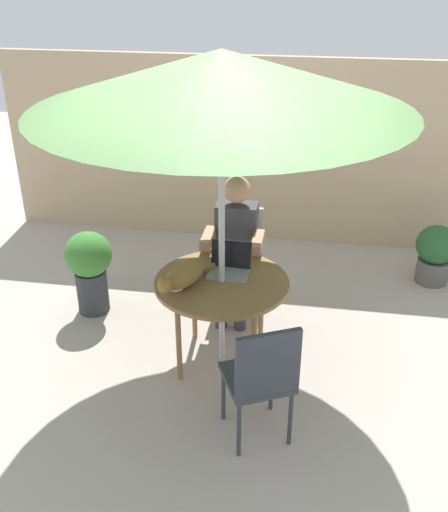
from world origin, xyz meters
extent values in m
plane|color=#ADA399|center=(0.00, 0.00, 0.00)|extent=(14.00, 14.00, 0.00)
cube|color=tan|center=(0.00, 2.25, 0.96)|extent=(5.39, 0.08, 1.93)
cylinder|color=olive|center=(0.00, 0.00, 0.69)|extent=(0.98, 0.98, 0.03)
cylinder|color=olive|center=(0.27, 0.27, 0.34)|extent=(0.04, 0.04, 0.68)
cylinder|color=olive|center=(-0.27, 0.27, 0.34)|extent=(0.04, 0.04, 0.68)
cylinder|color=olive|center=(-0.27, -0.27, 0.34)|extent=(0.04, 0.04, 0.68)
cylinder|color=olive|center=(0.27, -0.27, 0.34)|extent=(0.04, 0.04, 0.68)
cylinder|color=#B7B7BC|center=(0.00, 0.00, 1.05)|extent=(0.04, 0.04, 2.11)
cone|color=#4C723F|center=(0.00, 0.00, 2.13)|extent=(2.44, 2.44, 0.37)
sphere|color=#B7B7BC|center=(0.00, 0.00, 2.14)|extent=(0.06, 0.06, 0.06)
cube|color=#B2A899|center=(0.00, 0.75, 0.44)|extent=(0.40, 0.40, 0.04)
cube|color=#B2A899|center=(0.00, 0.93, 0.68)|extent=(0.40, 0.04, 0.44)
cylinder|color=#B2A899|center=(0.17, 0.92, 0.21)|extent=(0.03, 0.03, 0.42)
cylinder|color=#B2A899|center=(-0.17, 0.92, 0.21)|extent=(0.03, 0.03, 0.42)
cylinder|color=#B2A899|center=(-0.17, 0.58, 0.21)|extent=(0.03, 0.03, 0.42)
cylinder|color=#B2A899|center=(0.17, 0.58, 0.21)|extent=(0.03, 0.03, 0.42)
cube|color=#33383F|center=(0.34, -0.71, 0.44)|extent=(0.53, 0.53, 0.04)
cube|color=#33383F|center=(0.42, -0.88, 0.68)|extent=(0.38, 0.21, 0.44)
cylinder|color=#33383F|center=(0.26, -0.94, 0.21)|extent=(0.03, 0.03, 0.42)
cylinder|color=#33383F|center=(0.57, -0.79, 0.21)|extent=(0.03, 0.03, 0.42)
cylinder|color=#33383F|center=(0.42, -0.49, 0.21)|extent=(0.03, 0.03, 0.42)
cylinder|color=#33383F|center=(0.12, -0.64, 0.21)|extent=(0.03, 0.03, 0.42)
cube|color=#3F3F47|center=(0.00, 0.75, 0.73)|extent=(0.34, 0.20, 0.54)
sphere|color=tan|center=(0.00, 0.74, 1.13)|extent=(0.22, 0.22, 0.22)
cube|color=#383842|center=(-0.08, 0.60, 0.51)|extent=(0.12, 0.30, 0.12)
cylinder|color=#383842|center=(-0.08, 0.45, 0.23)|extent=(0.10, 0.10, 0.46)
cube|color=#383842|center=(0.08, 0.60, 0.51)|extent=(0.12, 0.30, 0.12)
cylinder|color=#383842|center=(0.08, 0.45, 0.23)|extent=(0.10, 0.10, 0.46)
cube|color=tan|center=(-0.20, 0.53, 0.78)|extent=(0.08, 0.32, 0.08)
cube|color=tan|center=(0.20, 0.53, 0.78)|extent=(0.08, 0.32, 0.08)
cube|color=gray|center=(0.03, 0.10, 0.72)|extent=(0.31, 0.23, 0.02)
cube|color=black|center=(0.04, 0.20, 0.82)|extent=(0.30, 0.07, 0.20)
cube|color=gray|center=(0.04, 0.21, 0.82)|extent=(0.30, 0.07, 0.20)
ellipsoid|color=olive|center=(-0.25, -0.10, 0.79)|extent=(0.33, 0.44, 0.17)
sphere|color=olive|center=(-0.34, -0.30, 0.81)|extent=(0.11, 0.11, 0.11)
ellipsoid|color=white|center=(-0.29, -0.20, 0.76)|extent=(0.16, 0.16, 0.09)
cylinder|color=olive|center=(-0.11, 0.15, 0.73)|extent=(0.10, 0.18, 0.04)
cone|color=olive|center=(-0.37, -0.29, 0.86)|extent=(0.04, 0.04, 0.03)
cone|color=olive|center=(-0.31, -0.32, 0.86)|extent=(0.04, 0.04, 0.03)
cylinder|color=#595654|center=(1.77, 1.53, 0.12)|extent=(0.30, 0.30, 0.23)
ellipsoid|color=#26592D|center=(1.77, 1.53, 0.39)|extent=(0.38, 0.38, 0.37)
cylinder|color=#33383D|center=(-1.23, 0.52, 0.19)|extent=(0.27, 0.27, 0.39)
ellipsoid|color=#3D7F33|center=(-1.23, 0.52, 0.55)|extent=(0.40, 0.40, 0.39)
camera|label=1|loc=(0.62, -3.65, 2.85)|focal=41.50mm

